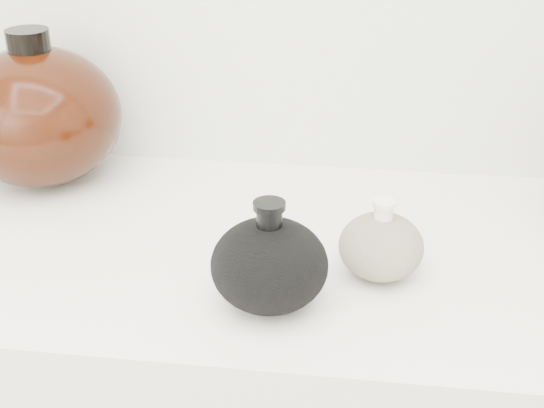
# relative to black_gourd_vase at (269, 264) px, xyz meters

# --- Properties ---
(room) EXTENTS (3.04, 2.42, 2.64)m
(room) POSITION_rel_black_gourd_vase_xyz_m (0.02, -0.54, 0.35)
(room) COLOR #5F5F5F
(room) RESTS_ON ground
(black_gourd_vase) EXTENTS (0.14, 0.14, 0.13)m
(black_gourd_vase) POSITION_rel_black_gourd_vase_xyz_m (0.00, 0.00, 0.00)
(black_gourd_vase) COLOR black
(black_gourd_vase) RESTS_ON display_counter
(cream_gourd_vase) EXTENTS (0.13, 0.13, 0.10)m
(cream_gourd_vase) POSITION_rel_black_gourd_vase_xyz_m (0.12, 0.08, -0.01)
(cream_gourd_vase) COLOR beige
(cream_gourd_vase) RESTS_ON display_counter
(left_round_pot) EXTENTS (0.30, 0.30, 0.23)m
(left_round_pot) POSITION_rel_black_gourd_vase_xyz_m (-0.37, 0.28, 0.05)
(left_round_pot) COLOR black
(left_round_pot) RESTS_ON display_counter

